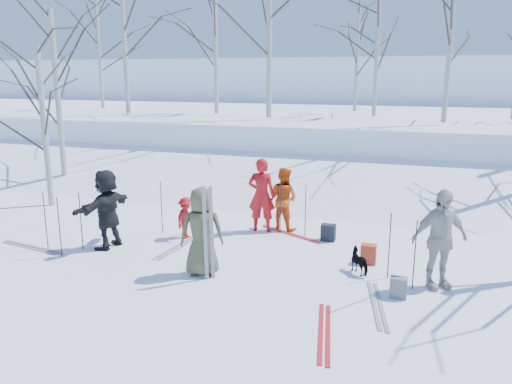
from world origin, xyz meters
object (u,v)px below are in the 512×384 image
(skier_red_north, at_px, (262,195))
(skier_redor_behind, at_px, (284,199))
(skier_grey_west, at_px, (107,209))
(backpack_red, at_px, (368,254))
(backpack_grey, at_px, (398,288))
(skier_cream_east, at_px, (440,239))
(backpack_dark, at_px, (328,233))
(skier_red_seated, at_px, (186,218))
(dog, at_px, (361,261))
(skier_olive_center, at_px, (202,231))

(skier_red_north, xyz_separation_m, skier_redor_behind, (0.48, 0.35, -0.14))
(skier_red_north, relative_size, skier_redor_behind, 1.17)
(skier_grey_west, height_order, backpack_red, skier_grey_west)
(backpack_grey, bearing_deg, backpack_red, 114.32)
(skier_redor_behind, height_order, skier_cream_east, skier_cream_east)
(skier_redor_behind, bearing_deg, backpack_red, 162.44)
(skier_redor_behind, distance_m, backpack_dark, 1.53)
(skier_grey_west, bearing_deg, skier_red_seated, 137.54)
(skier_red_north, height_order, skier_cream_east, skier_cream_east)
(skier_grey_west, bearing_deg, skier_redor_behind, 134.81)
(dog, bearing_deg, backpack_red, -143.25)
(skier_redor_behind, relative_size, skier_cream_east, 0.85)
(skier_red_seated, bearing_deg, skier_olive_center, -139.57)
(skier_redor_behind, distance_m, skier_cream_east, 4.55)
(backpack_grey, distance_m, backpack_dark, 3.28)
(backpack_dark, bearing_deg, skier_red_north, 172.76)
(skier_redor_behind, bearing_deg, backpack_grey, 152.22)
(skier_redor_behind, height_order, skier_red_seated, skier_redor_behind)
(skier_olive_center, xyz_separation_m, skier_grey_west, (-2.73, 0.78, 0.03))
(skier_redor_behind, relative_size, backpack_grey, 4.27)
(skier_cream_east, bearing_deg, skier_grey_west, 149.75)
(skier_redor_behind, bearing_deg, skier_grey_west, 57.11)
(skier_red_north, relative_size, backpack_red, 4.51)
(dog, bearing_deg, backpack_dark, -105.61)
(skier_red_north, distance_m, dog, 3.50)
(skier_red_seated, xyz_separation_m, skier_cream_east, (5.78, -1.15, 0.44))
(dog, xyz_separation_m, backpack_dark, (-0.99, 1.82, -0.05))
(skier_cream_east, bearing_deg, backpack_red, 117.96)
(skier_red_seated, xyz_separation_m, backpack_grey, (5.13, -1.85, -0.32))
(skier_olive_center, height_order, backpack_grey, skier_olive_center)
(skier_cream_east, height_order, backpack_grey, skier_cream_east)
(skier_olive_center, height_order, skier_redor_behind, skier_olive_center)
(skier_cream_east, height_order, backpack_red, skier_cream_east)
(skier_olive_center, height_order, backpack_red, skier_olive_center)
(dog, bearing_deg, skier_cream_east, 126.59)
(backpack_red, distance_m, backpack_grey, 1.68)
(backpack_red, bearing_deg, skier_red_north, 153.06)
(backpack_grey, bearing_deg, skier_red_seated, 160.12)
(skier_olive_center, distance_m, dog, 3.25)
(skier_redor_behind, xyz_separation_m, backpack_red, (2.37, -1.80, -0.60))
(backpack_dark, bearing_deg, skier_red_seated, -164.90)
(backpack_grey, xyz_separation_m, backpack_dark, (-1.78, 2.76, 0.01))
(skier_redor_behind, bearing_deg, skier_olive_center, 97.50)
(skier_grey_west, relative_size, backpack_dark, 4.61)
(skier_red_north, xyz_separation_m, backpack_dark, (1.77, -0.22, -0.75))
(skier_red_seated, xyz_separation_m, skier_grey_west, (-1.40, -1.18, 0.41))
(backpack_grey, bearing_deg, skier_redor_behind, 132.62)
(skier_red_seated, relative_size, backpack_dark, 2.56)
(skier_grey_west, xyz_separation_m, backpack_red, (5.83, 0.86, -0.71))
(skier_red_north, bearing_deg, backpack_grey, 132.24)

